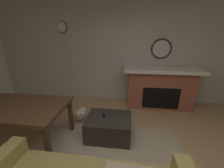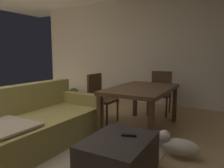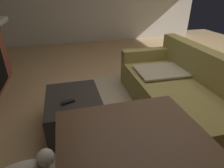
# 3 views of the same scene
# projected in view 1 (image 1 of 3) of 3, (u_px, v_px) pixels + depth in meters

# --- Properties ---
(wall_back_fireplace_side) EXTENTS (8.04, 0.12, 2.76)m
(wall_back_fireplace_side) POSITION_uv_depth(u_px,v_px,m) (127.00, 53.00, 3.89)
(wall_back_fireplace_side) COLOR beige
(wall_back_fireplace_side) RESTS_ON ground
(area_rug) EXTENTS (2.60, 2.00, 0.01)m
(area_rug) POSITION_uv_depth(u_px,v_px,m) (102.00, 167.00, 2.07)
(area_rug) COLOR tan
(area_rug) RESTS_ON ground
(fireplace) EXTENTS (1.90, 0.76, 1.09)m
(fireplace) POSITION_uv_depth(u_px,v_px,m) (159.00, 87.00, 3.71)
(fireplace) COLOR #9E5642
(fireplace) RESTS_ON ground
(round_wall_mirror) EXTENTS (0.54, 0.05, 0.54)m
(round_wall_mirror) POSITION_uv_depth(u_px,v_px,m) (161.00, 49.00, 3.66)
(round_wall_mirror) COLOR #4C331E
(ottoman_coffee_table) EXTENTS (0.83, 0.64, 0.42)m
(ottoman_coffee_table) POSITION_uv_depth(u_px,v_px,m) (109.00, 127.00, 2.65)
(ottoman_coffee_table) COLOR #2D2826
(ottoman_coffee_table) RESTS_ON ground
(tv_remote) EXTENTS (0.10, 0.17, 0.02)m
(tv_remote) POSITION_uv_depth(u_px,v_px,m) (103.00, 115.00, 2.65)
(tv_remote) COLOR black
(tv_remote) RESTS_ON ottoman_coffee_table
(dining_table) EXTENTS (1.52, 0.95, 0.74)m
(dining_table) POSITION_uv_depth(u_px,v_px,m) (20.00, 110.00, 2.37)
(dining_table) COLOR #513823
(dining_table) RESTS_ON ground
(small_dog) EXTENTS (0.25, 0.52, 0.29)m
(small_dog) POSITION_uv_depth(u_px,v_px,m) (81.00, 113.00, 3.19)
(small_dog) COLOR silver
(small_dog) RESTS_ON ground
(wall_clock) EXTENTS (0.30, 0.03, 0.30)m
(wall_clock) POSITION_uv_depth(u_px,v_px,m) (62.00, 27.00, 3.77)
(wall_clock) COLOR silver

